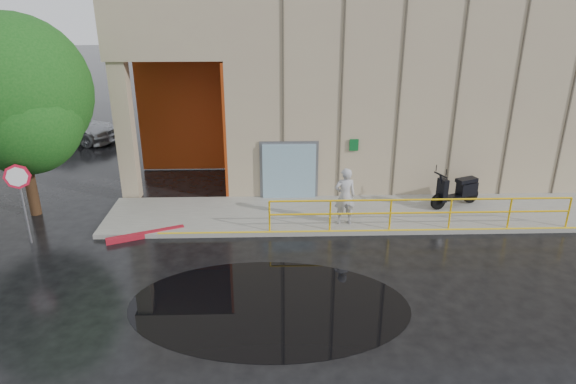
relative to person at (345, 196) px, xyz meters
name	(u,v)px	position (x,y,z in m)	size (l,w,h in m)	color
ground	(289,289)	(-1.91, -3.63, -1.10)	(120.00, 120.00, 0.00)	black
sidewalk	(401,213)	(2.09, 0.87, -1.02)	(20.00, 3.00, 0.15)	gray
building	(399,64)	(3.19, 7.36, 3.11)	(20.00, 10.17, 8.00)	tan
guardrail	(420,213)	(2.34, -0.48, -0.42)	(9.56, 0.06, 1.03)	yellow
person	(345,196)	(0.00, 0.00, 0.00)	(0.69, 0.45, 1.89)	#AFAEB4
scooter	(458,182)	(4.09, 1.31, -0.06)	(2.05, 1.33, 1.55)	black
stop_sign	(19,186)	(-9.74, -0.80, 0.77)	(0.75, 0.24, 2.55)	slate
red_curb	(146,235)	(-6.29, -0.53, -1.01)	(2.40, 0.18, 0.18)	maroon
puddle	(269,305)	(-2.42, -4.35, -1.09)	(6.95, 4.28, 0.01)	black
car_c	(68,126)	(-12.60, 10.49, -0.35)	(2.09, 5.15, 1.49)	#A9ACB0
tree_near	(16,99)	(-10.35, 1.21, 2.93)	(4.91, 4.91, 6.68)	black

